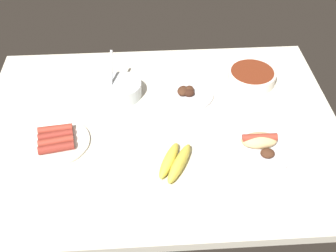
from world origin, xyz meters
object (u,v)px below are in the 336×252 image
object	(u,v)px
plate_hotdog_assembled	(259,144)
bowl_chili	(252,76)
plate_sausages	(56,141)
bowl_coleslaw	(121,89)
plate_grilled_meat	(185,93)
banana_bunch	(175,162)

from	to	relation	value
plate_hotdog_assembled	bowl_chili	xyz separation A→B (cm)	(-4.90, -34.35, 0.81)
bowl_chili	plate_sausages	distance (cm)	74.10
bowl_coleslaw	plate_grilled_meat	bearing A→B (deg)	176.54
banana_bunch	bowl_chili	xyz separation A→B (cm)	(-31.66, -40.26, 0.67)
banana_bunch	plate_sausages	distance (cm)	38.66
plate_hotdog_assembled	plate_grilled_meat	bearing A→B (deg)	-53.69
bowl_coleslaw	plate_sausages	world-z (taller)	bowl_coleslaw
plate_sausages	plate_grilled_meat	xyz separation A→B (cm)	(-43.12, -21.79, -0.28)
bowl_chili	plate_grilled_meat	xyz separation A→B (cm)	(25.32, 6.57, -1.60)
plate_grilled_meat	plate_sausages	bearing A→B (deg)	26.81
bowl_coleslaw	plate_hotdog_assembled	size ratio (longest dim) A/B	0.68
plate_hotdog_assembled	bowl_coleslaw	bearing A→B (deg)	-34.00
bowl_coleslaw	plate_sausages	distance (cm)	30.86
bowl_coleslaw	plate_grilled_meat	size ratio (longest dim) A/B	0.75
bowl_coleslaw	plate_sausages	bearing A→B (deg)	48.79
plate_hotdog_assembled	banana_bunch	bearing A→B (deg)	12.45
plate_hotdog_assembled	plate_grilled_meat	size ratio (longest dim) A/B	1.11
bowl_coleslaw	bowl_chili	world-z (taller)	bowl_coleslaw
plate_grilled_meat	plate_hotdog_assembled	bearing A→B (deg)	126.31
plate_hotdog_assembled	plate_sausages	world-z (taller)	plate_hotdog_assembled
banana_bunch	plate_grilled_meat	distance (cm)	34.30
plate_hotdog_assembled	plate_sausages	distance (cm)	63.83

